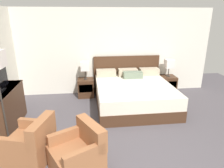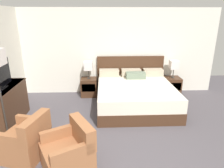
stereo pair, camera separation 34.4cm
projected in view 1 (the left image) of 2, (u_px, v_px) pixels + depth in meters
ground_plane at (125, 162)px, 3.29m from camera, size 9.73×9.73×0.00m
wall_back at (106, 52)px, 5.96m from camera, size 6.38×0.06×2.51m
bed at (133, 93)px, 5.32m from camera, size 2.01×2.13×1.14m
nightstand_left at (86, 88)px, 5.91m from camera, size 0.46×0.45×0.53m
nightstand_right at (167, 84)px, 6.19m from camera, size 0.46×0.45×0.53m
table_lamp_left at (85, 66)px, 5.70m from camera, size 0.25×0.25×0.52m
table_lamp_right at (169, 64)px, 5.99m from camera, size 0.25×0.25×0.52m
dresser at (5, 108)px, 4.19m from camera, size 0.47×1.31×0.85m
armchair_by_window at (31, 145)px, 3.25m from camera, size 0.85×0.84×0.76m
armchair_companion at (79, 155)px, 3.02m from camera, size 0.93×0.93×0.76m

